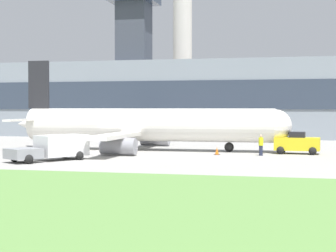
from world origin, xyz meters
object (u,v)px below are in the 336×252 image
object	(u,v)px
airplane	(144,126)
baggage_truck	(53,148)
ground_crew_person	(261,145)
pushback_tug	(297,144)

from	to	relation	value
airplane	baggage_truck	size ratio (longest dim) A/B	4.16
baggage_truck	ground_crew_person	bearing A→B (deg)	28.26
airplane	baggage_truck	bearing A→B (deg)	-108.89
airplane	ground_crew_person	distance (m)	12.10
airplane	pushback_tug	distance (m)	14.64
pushback_tug	ground_crew_person	size ratio (longest dim) A/B	2.25
airplane	pushback_tug	bearing A→B (deg)	-3.33
baggage_truck	ground_crew_person	world-z (taller)	baggage_truck
airplane	baggage_truck	xyz separation A→B (m)	(-4.04, -11.80, -1.41)
airplane	pushback_tug	size ratio (longest dim) A/B	6.75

